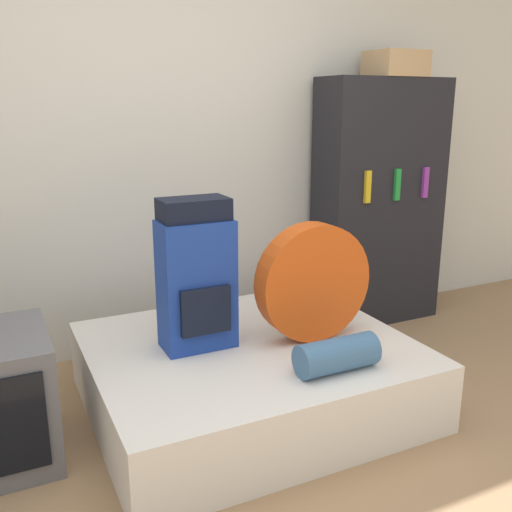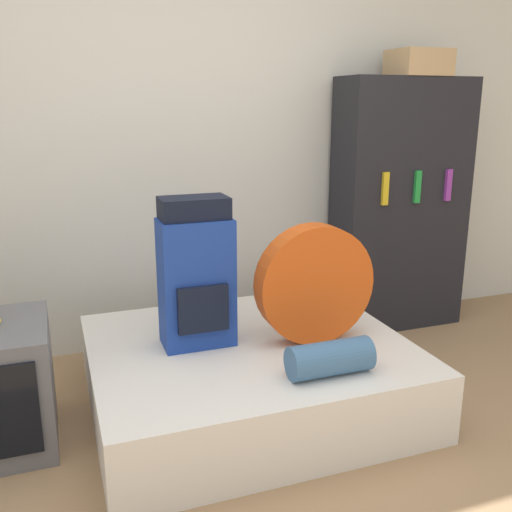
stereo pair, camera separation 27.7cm
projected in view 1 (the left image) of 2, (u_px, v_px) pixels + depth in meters
The scene contains 7 objects.
wall_back at pixel (157, 140), 3.41m from camera, with size 8.00×0.05×2.60m.
bed at pixel (249, 374), 2.92m from camera, with size 1.56×1.35×0.34m.
backpack at pixel (196, 277), 2.75m from camera, with size 0.35×0.24×0.74m.
tent_bag at pixel (313, 282), 2.87m from camera, with size 0.60×0.13×0.60m.
sleeping_roll at pixel (337, 355), 2.56m from camera, with size 0.38×0.16×0.16m.
bookshelf at pixel (378, 204), 3.95m from camera, with size 0.90×0.37×1.68m.
cardboard_box at pixel (396, 64), 3.71m from camera, with size 0.34×0.30×0.16m.
Camera 1 is at (-0.98, -1.54, 1.52)m, focal length 40.00 mm.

